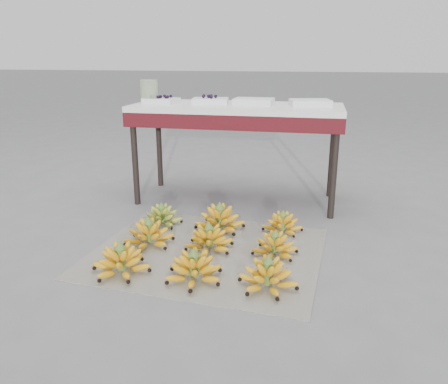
% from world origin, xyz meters
% --- Properties ---
extents(ground, '(60.00, 60.00, 0.00)m').
position_xyz_m(ground, '(0.00, 0.00, 0.00)').
color(ground, slate).
rests_on(ground, ground).
extents(newspaper_mat, '(1.33, 1.14, 0.01)m').
position_xyz_m(newspaper_mat, '(-0.00, 0.04, 0.00)').
color(newspaper_mat, beige).
rests_on(newspaper_mat, ground).
extents(bunch_front_left, '(0.35, 0.35, 0.18)m').
position_xyz_m(bunch_front_left, '(-0.37, -0.31, 0.07)').
color(bunch_front_left, yellow).
rests_on(bunch_front_left, newspaper_mat).
extents(bunch_front_center, '(0.38, 0.38, 0.18)m').
position_xyz_m(bunch_front_center, '(0.01, -0.30, 0.07)').
color(bunch_front_center, yellow).
rests_on(bunch_front_center, newspaper_mat).
extents(bunch_front_right, '(0.37, 0.37, 0.17)m').
position_xyz_m(bunch_front_right, '(0.38, -0.30, 0.06)').
color(bunch_front_right, yellow).
rests_on(bunch_front_right, newspaper_mat).
extents(bunch_mid_left, '(0.35, 0.35, 0.18)m').
position_xyz_m(bunch_mid_left, '(-0.36, 0.05, 0.07)').
color(bunch_mid_left, yellow).
rests_on(bunch_mid_left, newspaper_mat).
extents(bunch_mid_center, '(0.36, 0.36, 0.17)m').
position_xyz_m(bunch_mid_center, '(0.00, 0.06, 0.06)').
color(bunch_mid_center, yellow).
rests_on(bunch_mid_center, newspaper_mat).
extents(bunch_mid_right, '(0.30, 0.30, 0.15)m').
position_xyz_m(bunch_mid_right, '(0.37, 0.06, 0.06)').
color(bunch_mid_right, yellow).
rests_on(bunch_mid_right, newspaper_mat).
extents(bunch_back_left, '(0.29, 0.29, 0.16)m').
position_xyz_m(bunch_back_left, '(-0.39, 0.36, 0.06)').
color(bunch_back_left, '#7BA92E').
rests_on(bunch_back_left, newspaper_mat).
extents(bunch_back_center, '(0.32, 0.32, 0.19)m').
position_xyz_m(bunch_back_center, '(-0.01, 0.36, 0.07)').
color(bunch_back_center, yellow).
rests_on(bunch_back_center, newspaper_mat).
extents(bunch_back_right, '(0.28, 0.28, 0.15)m').
position_xyz_m(bunch_back_right, '(0.39, 0.41, 0.06)').
color(bunch_back_right, yellow).
rests_on(bunch_back_right, newspaper_mat).
extents(vendor_table, '(1.51, 0.60, 0.72)m').
position_xyz_m(vendor_table, '(-0.02, 1.00, 0.64)').
color(vendor_table, black).
rests_on(vendor_table, ground).
extents(tray_far_left, '(0.26, 0.21, 0.06)m').
position_xyz_m(tray_far_left, '(-0.59, 0.97, 0.75)').
color(tray_far_left, silver).
rests_on(tray_far_left, vendor_table).
extents(tray_left, '(0.28, 0.22, 0.07)m').
position_xyz_m(tray_left, '(-0.22, 1.01, 0.75)').
color(tray_left, silver).
rests_on(tray_left, vendor_table).
extents(tray_right, '(0.29, 0.21, 0.04)m').
position_xyz_m(tray_right, '(0.10, 1.02, 0.75)').
color(tray_right, silver).
rests_on(tray_right, vendor_table).
extents(tray_far_right, '(0.31, 0.25, 0.04)m').
position_xyz_m(tray_far_right, '(0.50, 1.02, 0.75)').
color(tray_far_right, silver).
rests_on(tray_far_right, vendor_table).
extents(glass_jar, '(0.16, 0.16, 0.17)m').
position_xyz_m(glass_jar, '(-0.67, 0.97, 0.81)').
color(glass_jar, beige).
rests_on(glass_jar, vendor_table).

